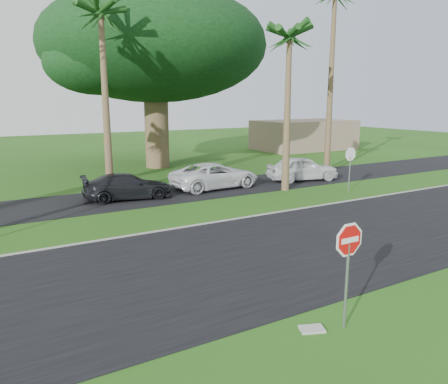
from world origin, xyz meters
name	(u,v)px	position (x,y,z in m)	size (l,w,h in m)	color
ground	(252,285)	(0.00, 0.00, 0.00)	(120.00, 120.00, 0.00)	#274E13
road	(217,262)	(0.00, 2.00, 0.01)	(120.00, 8.00, 0.02)	black
parking_strip	(119,199)	(0.00, 12.50, 0.01)	(120.00, 5.00, 0.02)	black
curb	(167,230)	(0.00, 6.05, 0.03)	(120.00, 0.12, 0.06)	gray
stop_sign_near	(348,254)	(0.50, -3.00, 1.77)	(1.05, 0.07, 2.62)	gray
stop_sign_far	(350,160)	(12.00, 8.00, 1.77)	(1.05, 0.07, 2.62)	gray
palm_center	(101,18)	(0.00, 14.00, 9.16)	(5.00, 5.00, 10.50)	brown
palm_right_near	(289,41)	(9.00, 10.00, 8.19)	(5.00, 5.00, 9.50)	brown
canopy_tree	(154,46)	(6.00, 22.00, 8.95)	(16.50, 16.50, 13.12)	brown
building_far	(304,135)	(24.00, 26.00, 1.50)	(10.00, 6.00, 3.00)	gray
car_dark	(127,187)	(0.42, 12.28, 0.67)	(1.87, 4.59, 1.33)	black
car_minivan	(215,176)	(5.79, 12.52, 0.74)	(2.44, 5.30, 1.47)	white
car_pickup	(302,169)	(11.84, 11.87, 0.77)	(1.83, 4.55, 1.55)	silver
utility_slab	(312,329)	(-0.21, -2.72, 0.03)	(0.55, 0.35, 0.06)	#9E9E97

